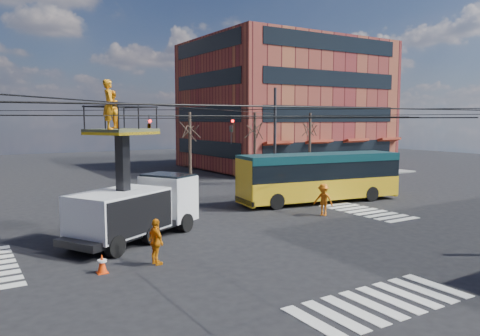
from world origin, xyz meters
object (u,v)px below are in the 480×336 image
Objects in this scene: city_bus at (320,176)px; traffic_cone at (102,264)px; utility_truck at (136,192)px; flagger at (323,200)px; worker_ground at (156,242)px.

traffic_cone is at bearing -149.01° from city_bus.
traffic_cone is (-2.65, -3.94, -1.82)m from utility_truck.
traffic_cone is at bearing -100.20° from flagger.
worker_ground is at bearing -97.36° from flagger.
worker_ground reaches higher than traffic_cone.
city_bus is (13.54, 2.93, -0.44)m from utility_truck.
flagger is at bearing -120.47° from city_bus.
worker_ground is 11.95m from flagger.
worker_ground is at bearing -145.82° from city_bus.
flagger is (13.43, 3.40, 0.57)m from traffic_cone.
flagger is at bearing -32.55° from utility_truck.
traffic_cone is 2.08m from worker_ground.
utility_truck is 4.12× the size of worker_ground.
utility_truck is 3.96× the size of flagger.
traffic_cone is 0.38× the size of flagger.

